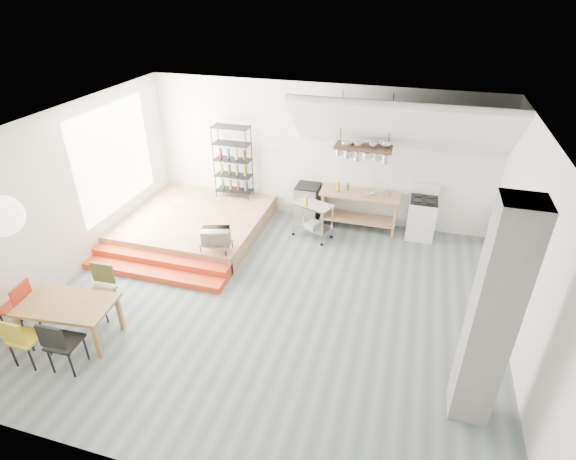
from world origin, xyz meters
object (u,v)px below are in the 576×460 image
(stove, at_px, (421,217))
(dining_table, at_px, (67,307))
(rolling_cart, at_px, (313,216))
(mini_fridge, at_px, (308,203))

(stove, height_order, dining_table, stove)
(dining_table, bearing_deg, stove, 37.13)
(rolling_cart, height_order, mini_fridge, mini_fridge)
(stove, xyz_separation_m, dining_table, (-5.32, -4.96, 0.14))
(stove, xyz_separation_m, mini_fridge, (-2.64, 0.04, -0.02))
(dining_table, relative_size, rolling_cart, 1.64)
(mini_fridge, bearing_deg, stove, -0.95)
(rolling_cart, bearing_deg, stove, 37.52)
(stove, height_order, mini_fridge, stove)
(dining_table, xyz_separation_m, mini_fridge, (2.69, 5.01, -0.16))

